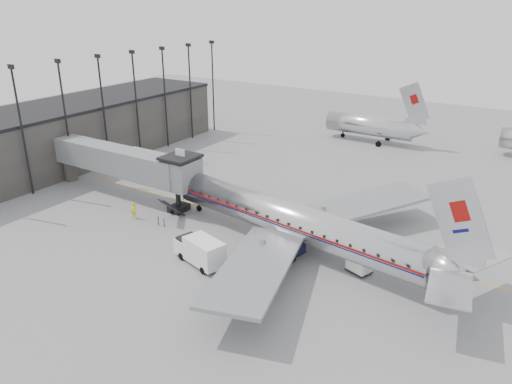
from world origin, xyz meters
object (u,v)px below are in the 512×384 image
(airliner, at_px, (297,222))
(service_van, at_px, (200,250))
(ramp_worker, at_px, (134,211))
(baggage_cart_white, at_px, (359,264))
(baggage_cart_navy, at_px, (293,245))

(airliner, xyz_separation_m, service_van, (-5.96, -7.04, -1.41))
(airliner, distance_m, ramp_worker, 18.30)
(baggage_cart_white, bearing_deg, airliner, -168.98)
(airliner, bearing_deg, service_van, -122.25)
(ramp_worker, bearing_deg, airliner, -6.75)
(baggage_cart_navy, xyz_separation_m, baggage_cart_white, (6.49, 0.00, -0.02))
(airliner, bearing_deg, baggage_cart_white, 0.21)
(service_van, distance_m, ramp_worker, 12.48)
(baggage_cart_navy, bearing_deg, service_van, -122.20)
(baggage_cart_navy, bearing_deg, ramp_worker, -159.59)
(airliner, relative_size, baggage_cart_white, 14.53)
(airliner, relative_size, ramp_worker, 18.70)
(service_van, height_order, ramp_worker, service_van)
(ramp_worker, bearing_deg, baggage_cart_navy, -9.61)
(service_van, relative_size, ramp_worker, 3.10)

